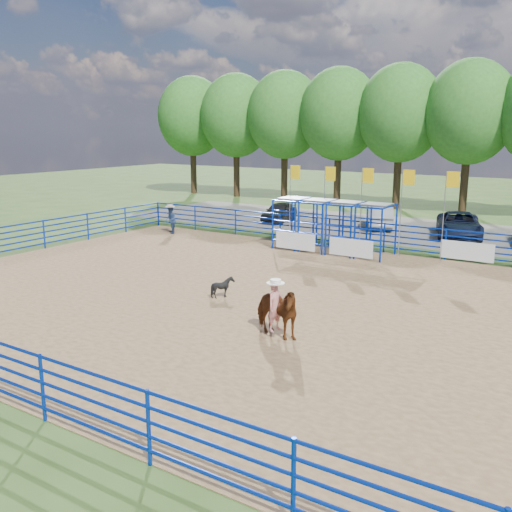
{
  "coord_description": "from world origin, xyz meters",
  "views": [
    {
      "loc": [
        9.73,
        -16.84,
        6.04
      ],
      "look_at": [
        -1.78,
        1.0,
        1.3
      ],
      "focal_mm": 40.0,
      "sensor_mm": 36.0,
      "label": 1
    }
  ],
  "objects_px": {
    "car_a": "(279,212)",
    "horse_and_rider": "(275,308)",
    "spectator_cowboy": "(170,219)",
    "calf": "(223,287)",
    "car_b": "(381,217)",
    "car_c": "(459,225)"
  },
  "relations": [
    {
      "from": "horse_and_rider",
      "to": "car_b",
      "type": "height_order",
      "value": "horse_and_rider"
    },
    {
      "from": "car_b",
      "to": "spectator_cowboy",
      "type": "bearing_deg",
      "value": 19.63
    },
    {
      "from": "horse_and_rider",
      "to": "calf",
      "type": "bearing_deg",
      "value": 146.69
    },
    {
      "from": "car_c",
      "to": "calf",
      "type": "bearing_deg",
      "value": -120.96
    },
    {
      "from": "spectator_cowboy",
      "to": "car_a",
      "type": "height_order",
      "value": "spectator_cowboy"
    },
    {
      "from": "calf",
      "to": "spectator_cowboy",
      "type": "distance_m",
      "value": 13.64
    },
    {
      "from": "calf",
      "to": "car_b",
      "type": "distance_m",
      "value": 17.57
    },
    {
      "from": "spectator_cowboy",
      "to": "car_a",
      "type": "xyz_separation_m",
      "value": [
        3.02,
        7.44,
        -0.22
      ]
    },
    {
      "from": "car_b",
      "to": "calf",
      "type": "bearing_deg",
      "value": 69.99
    },
    {
      "from": "calf",
      "to": "car_b",
      "type": "bearing_deg",
      "value": -8.71
    },
    {
      "from": "car_a",
      "to": "car_b",
      "type": "distance_m",
      "value": 6.73
    },
    {
      "from": "spectator_cowboy",
      "to": "car_c",
      "type": "bearing_deg",
      "value": 29.09
    },
    {
      "from": "car_a",
      "to": "horse_and_rider",
      "type": "bearing_deg",
      "value": -68.8
    },
    {
      "from": "car_a",
      "to": "car_c",
      "type": "relative_size",
      "value": 0.73
    },
    {
      "from": "calf",
      "to": "car_b",
      "type": "xyz_separation_m",
      "value": [
        -0.65,
        17.55,
        0.27
      ]
    },
    {
      "from": "spectator_cowboy",
      "to": "car_b",
      "type": "bearing_deg",
      "value": 41.76
    },
    {
      "from": "car_c",
      "to": "spectator_cowboy",
      "type": "bearing_deg",
      "value": -167.95
    },
    {
      "from": "horse_and_rider",
      "to": "car_b",
      "type": "xyz_separation_m",
      "value": [
        -4.32,
        19.96,
        -0.23
      ]
    },
    {
      "from": "car_b",
      "to": "car_c",
      "type": "relative_size",
      "value": 0.81
    },
    {
      "from": "horse_and_rider",
      "to": "car_b",
      "type": "distance_m",
      "value": 20.43
    },
    {
      "from": "car_a",
      "to": "car_c",
      "type": "bearing_deg",
      "value": -5.84
    },
    {
      "from": "car_c",
      "to": "car_b",
      "type": "bearing_deg",
      "value": 156.65
    }
  ]
}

